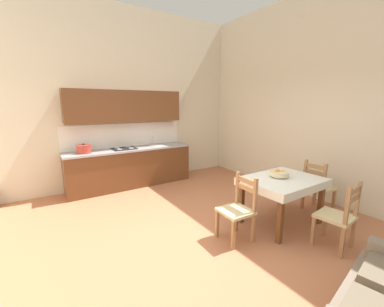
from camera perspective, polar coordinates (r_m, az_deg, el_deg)
name	(u,v)px	position (r m, az deg, el deg)	size (l,w,h in m)	color
ground_plane	(202,233)	(3.88, 2.40, -18.43)	(6.00, 6.41, 0.10)	#B7704C
wall_back	(130,98)	(6.02, -14.45, 12.61)	(6.00, 0.12, 4.06)	beige
wall_right	(316,97)	(5.45, 27.51, 11.81)	(0.12, 6.41, 4.06)	beige
kitchen_cabinetry	(129,150)	(5.74, -14.67, 0.84)	(2.85, 0.63, 2.20)	brown
dining_table	(282,187)	(4.08, 20.67, -7.43)	(1.22, 0.93, 0.75)	brown
dining_chair_camera_side	(338,217)	(3.79, 31.49, -12.72)	(0.46, 0.46, 0.93)	#D1BC89
dining_chair_window_side	(318,187)	(4.86, 27.78, -7.16)	(0.44, 0.44, 0.93)	#D1BC89
dining_chair_tv_side	(238,210)	(3.52, 10.86, -13.01)	(0.44, 0.44, 0.93)	#D1BC89
fruit_bowl	(279,173)	(4.07, 19.97, -4.49)	(0.30, 0.30, 0.12)	beige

